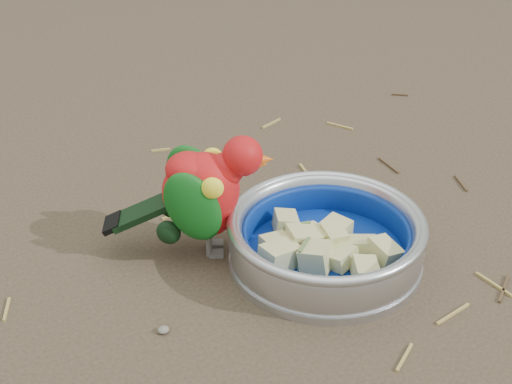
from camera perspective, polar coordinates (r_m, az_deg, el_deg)
ground at (r=0.86m, az=5.82°, el=-8.85°), size 60.00×60.00×0.00m
food_bowl at (r=0.93m, az=5.05°, el=-4.75°), size 0.23×0.23×0.02m
bowl_wall at (r=0.91m, az=5.14°, el=-3.22°), size 0.23×0.23×0.04m
fruit_wedges at (r=0.91m, az=5.12°, el=-3.58°), size 0.14×0.14×0.03m
lory_parrot at (r=0.91m, az=-3.78°, el=-0.52°), size 0.20×0.16×0.15m
ground_debris at (r=0.90m, az=4.33°, el=-6.31°), size 0.90×0.80×0.01m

